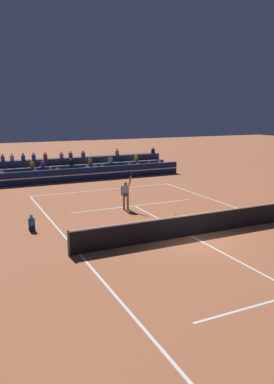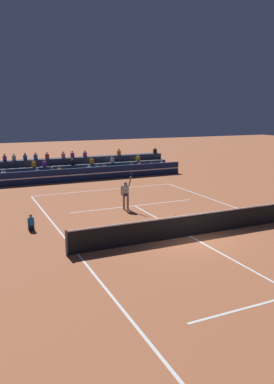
# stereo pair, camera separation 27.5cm
# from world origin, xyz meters

# --- Properties ---
(ground_plane) EXTENTS (120.00, 120.00, 0.00)m
(ground_plane) POSITION_xyz_m (0.00, 0.00, 0.00)
(ground_plane) COLOR #AD603D
(court_lines) EXTENTS (11.10, 23.90, 0.01)m
(court_lines) POSITION_xyz_m (0.00, 0.00, 0.00)
(court_lines) COLOR white
(court_lines) RESTS_ON ground
(tennis_net) EXTENTS (12.00, 0.10, 1.10)m
(tennis_net) POSITION_xyz_m (0.00, 0.00, 0.54)
(tennis_net) COLOR slate
(tennis_net) RESTS_ON ground
(sponsor_banner_wall) EXTENTS (18.00, 0.26, 1.10)m
(sponsor_banner_wall) POSITION_xyz_m (0.00, 16.36, 0.55)
(sponsor_banner_wall) COLOR navy
(sponsor_banner_wall) RESTS_ON ground
(bleacher_stand) EXTENTS (17.22, 2.85, 2.28)m
(bleacher_stand) POSITION_xyz_m (-0.01, 18.89, 0.66)
(bleacher_stand) COLOR #383D4C
(bleacher_stand) RESTS_ON ground
(ball_kid_courtside) EXTENTS (0.30, 0.36, 0.84)m
(ball_kid_courtside) POSITION_xyz_m (-6.75, 4.03, 0.33)
(ball_kid_courtside) COLOR black
(ball_kid_courtside) RESTS_ON ground
(tennis_player) EXTENTS (0.86, 0.39, 2.50)m
(tennis_player) POSITION_xyz_m (-0.86, 5.81, 0.99)
(tennis_player) COLOR #9E7051
(tennis_player) RESTS_ON ground
(tennis_ball) EXTENTS (0.07, 0.07, 0.07)m
(tennis_ball) POSITION_xyz_m (1.21, 3.48, 0.03)
(tennis_ball) COLOR #C6DB33
(tennis_ball) RESTS_ON ground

